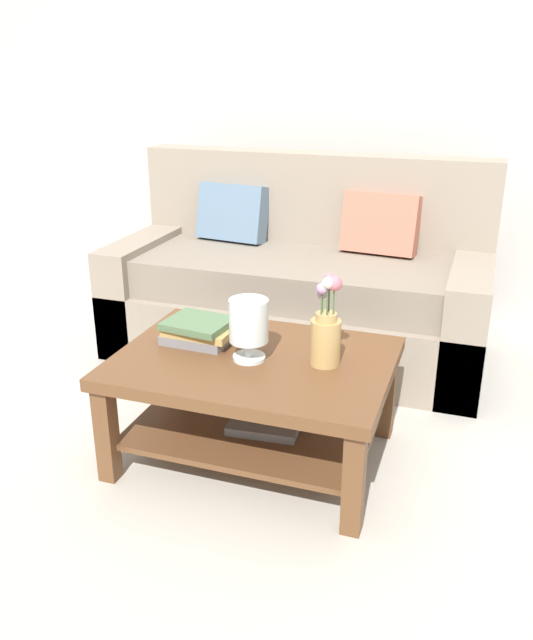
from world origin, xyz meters
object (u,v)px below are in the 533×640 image
(book_stack_main, at_px, (200,330))
(coffee_table, at_px, (255,385))
(couch, at_px, (300,287))
(flower_pitcher, at_px, (326,331))
(glass_hurricane_vase, at_px, (249,323))

(book_stack_main, bearing_deg, coffee_table, -15.06)
(couch, xyz_separation_m, book_stack_main, (-0.12, -1.05, 0.14))
(couch, relative_size, flower_pitcher, 5.62)
(coffee_table, bearing_deg, glass_hurricane_vase, -117.95)
(couch, bearing_deg, glass_hurricane_vase, -83.66)
(glass_hurricane_vase, bearing_deg, flower_pitcher, 10.90)
(flower_pitcher, bearing_deg, glass_hurricane_vase, -169.10)
(coffee_table, bearing_deg, couch, 97.12)
(book_stack_main, height_order, glass_hurricane_vase, glass_hurricane_vase)
(couch, relative_size, book_stack_main, 6.72)
(glass_hurricane_vase, xyz_separation_m, flower_pitcher, (0.29, 0.06, -0.01))
(couch, bearing_deg, book_stack_main, -96.76)
(coffee_table, height_order, flower_pitcher, flower_pitcher)
(couch, distance_m, book_stack_main, 1.07)
(couch, xyz_separation_m, flower_pitcher, (0.42, -1.09, 0.22))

